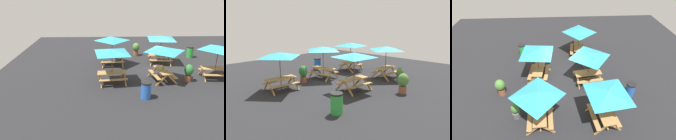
# 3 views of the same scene
# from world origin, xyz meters

# --- Properties ---
(ground_plane) EXTENTS (24.00, 24.00, 0.00)m
(ground_plane) POSITION_xyz_m (0.00, 0.00, 0.00)
(ground_plane) COLOR #232326
(ground_plane) RESTS_ON ground
(picnic_table_0) EXTENTS (2.10, 2.10, 2.34)m
(picnic_table_0) POSITION_xyz_m (3.54, -1.40, 1.99)
(picnic_table_0) COLOR #A87A44
(picnic_table_0) RESTS_ON ground
(picnic_table_1) EXTENTS (2.80, 2.80, 2.34)m
(picnic_table_1) POSITION_xyz_m (3.65, 2.02, 1.99)
(picnic_table_1) COLOR #A87A44
(picnic_table_1) RESTS_ON ground
(picnic_table_2) EXTENTS (2.27, 2.27, 2.34)m
(picnic_table_2) POSITION_xyz_m (0.30, 1.72, 1.99)
(picnic_table_2) COLOR #A87A44
(picnic_table_2) RESTS_ON ground
(picnic_table_3) EXTENTS (2.17, 2.17, 2.34)m
(picnic_table_3) POSITION_xyz_m (-3.31, 1.49, 1.99)
(picnic_table_3) COLOR #A87A44
(picnic_table_3) RESTS_ON ground
(picnic_table_4) EXTENTS (2.82, 2.82, 2.34)m
(picnic_table_4) POSITION_xyz_m (-0.33, -1.68, 1.99)
(picnic_table_4) COLOR #A87A44
(picnic_table_4) RESTS_ON ground
(trash_bin_green) EXTENTS (0.59, 0.59, 0.98)m
(trash_bin_green) POSITION_xyz_m (-3.39, -3.24, 0.49)
(trash_bin_green) COLOR green
(trash_bin_green) RESTS_ON ground
(trash_bin_blue) EXTENTS (0.59, 0.59, 0.98)m
(trash_bin_blue) POSITION_xyz_m (1.84, 4.15, 0.49)
(trash_bin_blue) COLOR blue
(trash_bin_blue) RESTS_ON ground
(potted_plant_0) EXTENTS (0.62, 0.62, 1.16)m
(potted_plant_0) POSITION_xyz_m (1.29, -3.99, 0.66)
(potted_plant_0) COLOR #935138
(potted_plant_0) RESTS_ON ground
(potted_plant_1) EXTENTS (0.45, 0.45, 1.04)m
(potted_plant_1) POSITION_xyz_m (3.16, -2.77, 0.52)
(potted_plant_1) COLOR #59595B
(potted_plant_1) RESTS_ON ground
(potted_plant_2) EXTENTS (0.58, 0.58, 1.16)m
(potted_plant_2) POSITION_xyz_m (-1.37, 1.88, 0.64)
(potted_plant_2) COLOR #935138
(potted_plant_2) RESTS_ON ground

